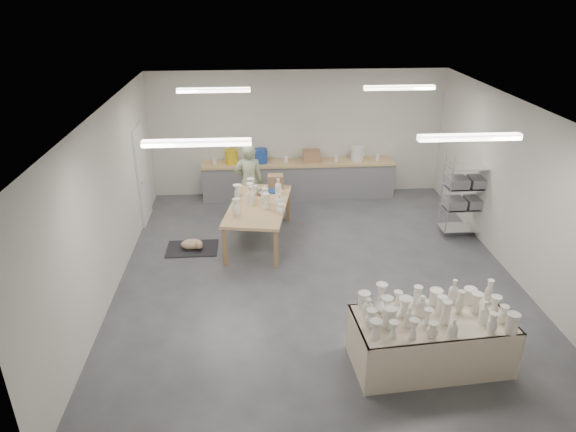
{
  "coord_description": "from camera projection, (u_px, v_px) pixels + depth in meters",
  "views": [
    {
      "loc": [
        -1.08,
        -7.95,
        4.83
      ],
      "look_at": [
        -0.5,
        0.27,
        1.05
      ],
      "focal_mm": 32.0,
      "sensor_mm": 36.0,
      "label": 1
    }
  ],
  "objects": [
    {
      "name": "drying_table",
      "position": [
        430.0,
        338.0,
        6.96
      ],
      "size": [
        2.17,
        1.16,
        1.1
      ],
      "rotation": [
        0.0,
        0.0,
        0.08
      ],
      "color": "olive",
      "rests_on": "ground"
    },
    {
      "name": "red_stool",
      "position": [
        250.0,
        202.0,
        11.61
      ],
      "size": [
        0.41,
        0.41,
        0.31
      ],
      "rotation": [
        0.0,
        0.0,
        0.26
      ],
      "color": "#B53019",
      "rests_on": "ground"
    },
    {
      "name": "room",
      "position": [
        312.0,
        165.0,
        8.5
      ],
      "size": [
        8.0,
        8.02,
        3.0
      ],
      "color": "#424449",
      "rests_on": "ground"
    },
    {
      "name": "potter",
      "position": [
        249.0,
        182.0,
        11.12
      ],
      "size": [
        0.64,
        0.43,
        1.73
      ],
      "primitive_type": "imported",
      "rotation": [
        0.0,
        0.0,
        3.16
      ],
      "color": "#9CAB84",
      "rests_on": "ground"
    },
    {
      "name": "work_table",
      "position": [
        260.0,
        201.0,
        10.23
      ],
      "size": [
        1.46,
        2.34,
        1.18
      ],
      "rotation": [
        0.0,
        0.0,
        -0.18
      ],
      "color": "tan",
      "rests_on": "ground"
    },
    {
      "name": "rug",
      "position": [
        192.0,
        248.0,
        10.16
      ],
      "size": [
        1.0,
        0.7,
        0.02
      ],
      "primitive_type": "cube",
      "color": "black",
      "rests_on": "ground"
    },
    {
      "name": "back_counter",
      "position": [
        298.0,
        178.0,
        12.42
      ],
      "size": [
        4.6,
        0.6,
        1.24
      ],
      "color": "tan",
      "rests_on": "ground"
    },
    {
      "name": "wire_shelf",
      "position": [
        466.0,
        193.0,
        10.38
      ],
      "size": [
        0.88,
        0.48,
        1.8
      ],
      "color": "silver",
      "rests_on": "ground"
    },
    {
      "name": "cat",
      "position": [
        193.0,
        244.0,
        10.1
      ],
      "size": [
        0.46,
        0.35,
        0.19
      ],
      "rotation": [
        0.0,
        0.0,
        0.11
      ],
      "color": "white",
      "rests_on": "rug"
    }
  ]
}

